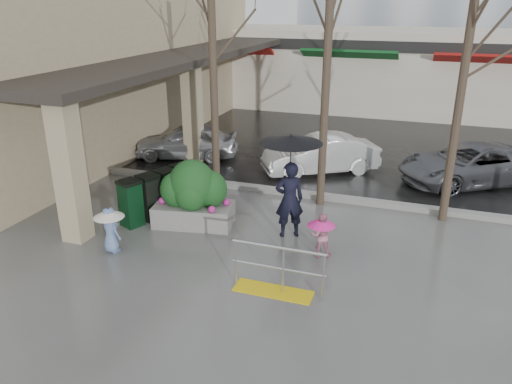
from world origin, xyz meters
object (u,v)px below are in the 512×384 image
Objects in this scene: handrail at (276,276)px; tree_midwest at (330,9)px; planter at (193,194)px; car_a at (186,141)px; car_c at (471,164)px; tree_west at (212,14)px; woman at (290,176)px; child_pink at (321,231)px; child_blue at (110,225)px; news_boxes at (158,194)px; car_b at (320,154)px; tree_mideast at (471,27)px.

tree_midwest is at bearing 91.91° from handrail.
tree_midwest is 5.74m from planter.
car_c is (9.65, 0.52, 0.00)m from car_a.
planter is (0.42, -2.41, -4.25)m from tree_west.
tree_west is at bearing -65.08° from woman.
tree_midwest is 1.89× the size of car_a.
tree_west is 1.84× the size of car_a.
tree_midwest is 5.56m from child_pink.
child_pink is at bearing 114.38° from woman.
news_boxes is (-0.01, 2.17, -0.06)m from child_blue.
car_a is (-1.62, 4.94, 0.02)m from news_boxes.
car_a is 9.66m from car_c.
handrail is at bearing -88.09° from tree_midwest.
woman is at bearing -71.05° from car_c.
tree_west is at bearing 94.32° from news_boxes.
child_pink is at bearing -61.21° from car_c.
woman is (-0.30, -2.25, -3.68)m from tree_midwest.
child_blue is at bearing -131.87° from tree_midwest.
tree_mideast is at bearing 23.19° from car_b.
woman is 3.76m from news_boxes.
child_blue is at bearing -120.24° from planter.
tree_west is 1.50× the size of car_c.
tree_west reaches higher than child_blue.
tree_mideast is at bearing 39.84° from news_boxes.
tree_midwest reaches higher than car_b.
handrail is 1.84× the size of child_pink.
car_a is at bearing 118.43° from planter.
car_a is 4.95m from car_b.
tree_mideast is at bearing 0.00° from tree_west.
car_a reaches higher than child_pink.
tree_mideast is 10.19m from car_a.
tree_midwest is at bearing 52.18° from news_boxes.
car_b is at bearing 78.85° from news_boxes.
woman is at bearing 100.20° from handrail.
tree_midwest reaches higher than child_pink.
car_b is 0.84× the size of car_c.
tree_west is at bearing 124.99° from handrail.
child_pink is at bearing -19.46° from car_b.
car_b is (4.95, 0.01, 0.00)m from car_a.
tree_west is 5.05m from news_boxes.
tree_west is 5.73m from car_a.
car_b is (3.33, 4.94, 0.02)m from news_boxes.
child_pink is 0.47× the size of news_boxes.
car_a reaches higher than child_blue.
handrail is 0.50× the size of car_b.
car_b is (-1.27, 5.73, 0.03)m from child_pink.
tree_midwest reaches higher than news_boxes.
woman reaches higher than planter.
news_boxes is at bearing -88.24° from car_c.
tree_west reaches higher than child_pink.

